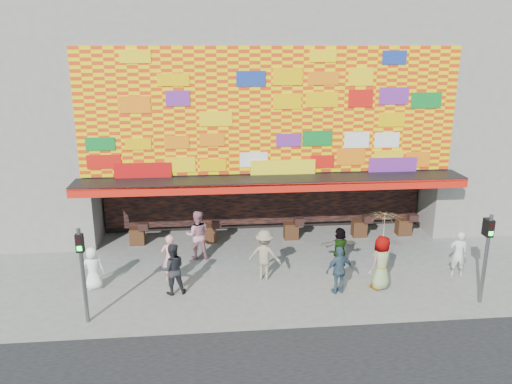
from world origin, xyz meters
TOP-DOWN VIEW (x-y plane):
  - ground at (0.00, 0.00)m, footprint 90.00×90.00m
  - shop_building at (0.00, 8.18)m, footprint 15.20×9.40m
  - signal_left at (-6.20, -1.50)m, footprint 0.22×0.20m
  - signal_right at (6.20, -1.50)m, footprint 0.22×0.20m
  - ped_a at (-6.46, 0.71)m, footprint 0.77×0.53m
  - ped_b at (-3.87, 1.02)m, footprint 0.66×0.46m
  - ped_c at (-3.74, 0.09)m, footprint 0.96×0.81m
  - ped_d at (-0.57, 0.89)m, footprint 1.33×1.02m
  - ped_e at (1.79, -0.42)m, footprint 1.05×0.64m
  - ped_f at (2.36, 1.73)m, footprint 1.43×0.58m
  - ped_g at (3.29, -0.23)m, footprint 1.10×0.99m
  - ped_h at (6.38, 0.47)m, footprint 0.69×0.53m
  - ped_i at (-2.96, 2.92)m, footprint 0.95×0.75m
  - parasol at (3.29, -0.23)m, footprint 1.50×1.51m

SIDE VIEW (x-z plane):
  - ground at x=0.00m, z-range 0.00..0.00m
  - ped_a at x=-6.46m, z-range 0.00..1.49m
  - ped_f at x=2.36m, z-range 0.00..1.50m
  - ped_e at x=1.79m, z-range 0.00..1.66m
  - ped_h at x=6.38m, z-range 0.00..1.69m
  - ped_b at x=-3.87m, z-range 0.00..1.73m
  - ped_c at x=-3.74m, z-range 0.00..1.76m
  - ped_d at x=-0.57m, z-range 0.00..1.82m
  - ped_g at x=3.29m, z-range 0.00..1.89m
  - ped_i at x=-2.96m, z-range 0.00..1.93m
  - signal_left at x=-6.20m, z-range 0.36..3.36m
  - signal_right at x=6.20m, z-range 0.36..3.36m
  - parasol at x=3.29m, z-range 1.22..3.23m
  - shop_building at x=0.00m, z-range 0.23..10.23m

